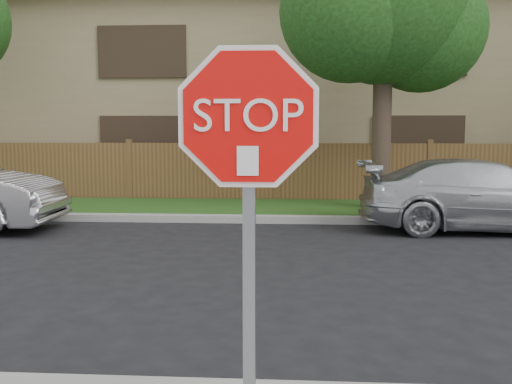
{
  "coord_description": "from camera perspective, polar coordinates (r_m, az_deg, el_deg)",
  "views": [
    {
      "loc": [
        0.51,
        -4.54,
        2.12
      ],
      "look_at": [
        0.26,
        -0.9,
        1.7
      ],
      "focal_mm": 42.0,
      "sensor_mm": 36.0,
      "label": 1
    }
  ],
  "objects": [
    {
      "name": "tree_mid",
      "position": [
        14.51,
        12.31,
        17.34
      ],
      "size": [
        4.8,
        3.9,
        7.35
      ],
      "color": "#382B21",
      "rests_on": "ground"
    },
    {
      "name": "fence",
      "position": [
        16.0,
        2.02,
        1.8
      ],
      "size": [
        70.0,
        0.12,
        1.6
      ],
      "primitive_type": "cube",
      "color": "brown",
      "rests_on": "ground"
    },
    {
      "name": "sedan_right",
      "position": [
        12.66,
        20.89,
        -0.29
      ],
      "size": [
        4.88,
        1.98,
        1.42
      ],
      "primitive_type": "imported",
      "rotation": [
        0.0,
        0.0,
        1.57
      ],
      "color": "silver",
      "rests_on": "ground"
    },
    {
      "name": "grass_strip",
      "position": [
        14.49,
        1.8,
        -1.63
      ],
      "size": [
        70.0,
        3.0,
        0.12
      ],
      "primitive_type": "cube",
      "color": "#1E4714",
      "rests_on": "ground"
    },
    {
      "name": "apartment_building",
      "position": [
        21.59,
        2.53,
        10.27
      ],
      "size": [
        35.2,
        9.2,
        7.2
      ],
      "color": "#98855E",
      "rests_on": "ground"
    },
    {
      "name": "stop_sign",
      "position": [
        3.08,
        -0.72,
        1.17
      ],
      "size": [
        1.01,
        0.13,
        2.55
      ],
      "color": "gray",
      "rests_on": "sidewalk_near"
    },
    {
      "name": "far_curb",
      "position": [
        12.86,
        1.54,
        -2.61
      ],
      "size": [
        70.0,
        0.3,
        0.15
      ],
      "primitive_type": "cube",
      "color": "gray",
      "rests_on": "ground"
    }
  ]
}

